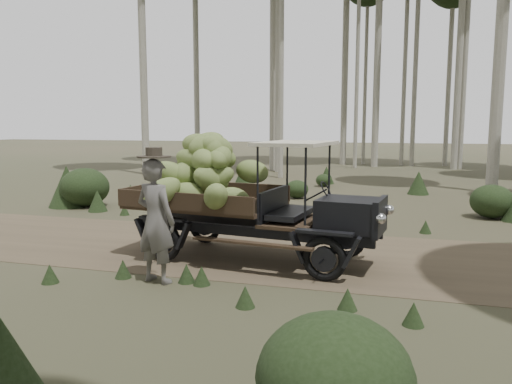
# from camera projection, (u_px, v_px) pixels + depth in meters

# --- Properties ---
(ground) EXTENTS (120.00, 120.00, 0.00)m
(ground) POSITION_uv_depth(u_px,v_px,m) (297.00, 254.00, 9.51)
(ground) COLOR #473D2B
(ground) RESTS_ON ground
(dirt_track) EXTENTS (70.00, 4.00, 0.01)m
(dirt_track) POSITION_uv_depth(u_px,v_px,m) (297.00, 254.00, 9.51)
(dirt_track) COLOR brown
(dirt_track) RESTS_ON ground
(banana_truck) EXTENTS (4.88, 2.48, 2.40)m
(banana_truck) POSITION_uv_depth(u_px,v_px,m) (222.00, 184.00, 9.13)
(banana_truck) COLOR black
(banana_truck) RESTS_ON ground
(farmer) EXTENTS (0.81, 0.64, 2.11)m
(farmer) POSITION_uv_depth(u_px,v_px,m) (156.00, 219.00, 7.71)
(farmer) COLOR #5D5955
(farmer) RESTS_ON ground
(undergrowth) EXTENTS (22.91, 21.04, 1.36)m
(undergrowth) POSITION_uv_depth(u_px,v_px,m) (274.00, 219.00, 10.18)
(undergrowth) COLOR #233319
(undergrowth) RESTS_ON ground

